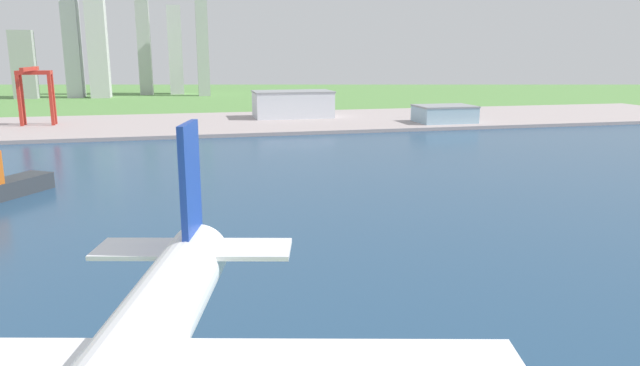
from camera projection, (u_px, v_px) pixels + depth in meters
ground_plane at (233, 176)px, 259.65m from camera, size 2400.00×2400.00×0.00m
water_bay at (249, 210)px, 202.63m from camera, size 840.00×360.00×0.15m
industrial_pier at (211, 123)px, 439.86m from camera, size 840.00×140.00×2.50m
port_crane_red at (34, 84)px, 412.11m from camera, size 23.06×44.62×41.23m
warehouse_main at (293, 104)px, 469.24m from camera, size 62.75×34.68×21.06m
warehouse_annex at (444, 114)px, 436.67m from camera, size 42.21×31.10×12.53m
distant_skyline at (116, 43)px, 717.50m from camera, size 227.31×73.40×153.18m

